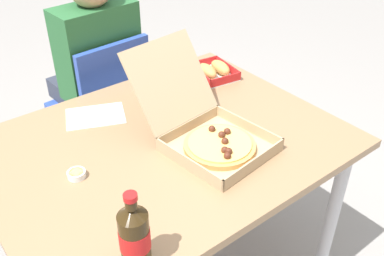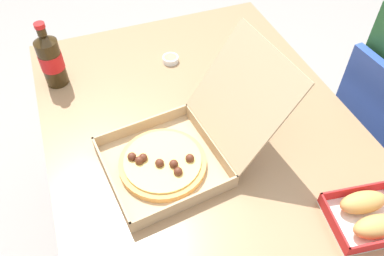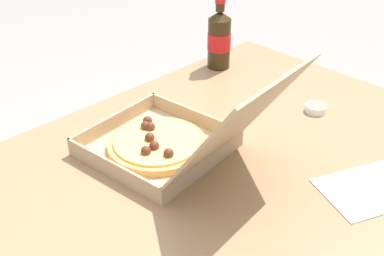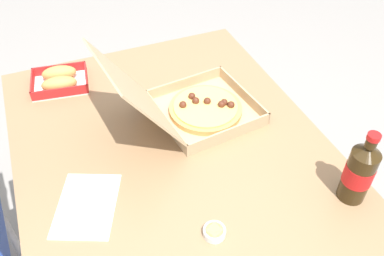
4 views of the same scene
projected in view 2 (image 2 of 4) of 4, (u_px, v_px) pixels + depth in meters
ground_plane at (198, 234)px, 1.68m from camera, size 10.00×10.00×0.00m
dining_table at (201, 140)px, 1.21m from camera, size 1.17×0.91×0.71m
pizza_box_open at (177, 150)px, 1.03m from camera, size 0.35×0.50×0.29m
bread_side_box at (369, 215)px, 0.92m from camera, size 0.18×0.21×0.06m
cola_bottle at (51, 59)px, 1.21m from camera, size 0.07×0.07×0.22m
paper_menu at (267, 79)px, 1.29m from camera, size 0.25×0.22×0.00m
dipping_sauce_cup at (170, 59)px, 1.35m from camera, size 0.06×0.06×0.02m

